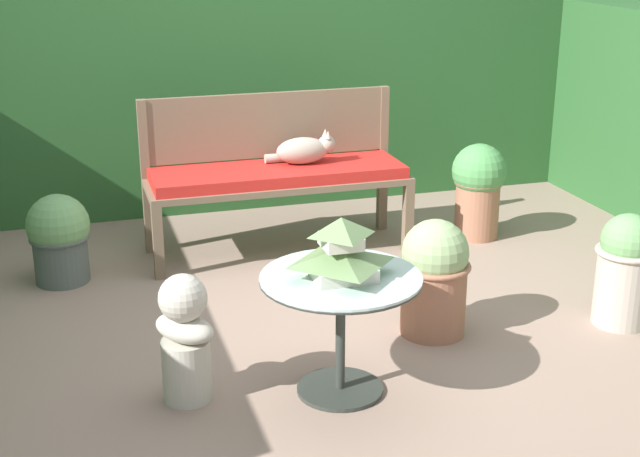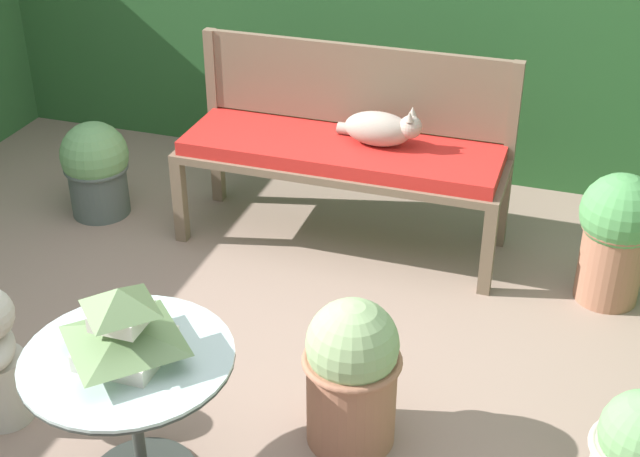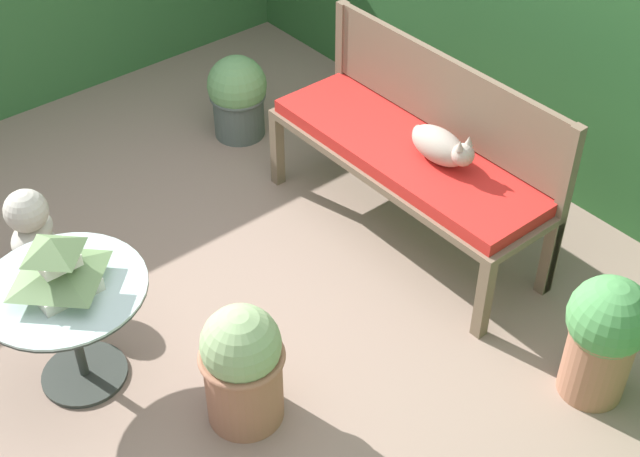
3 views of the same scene
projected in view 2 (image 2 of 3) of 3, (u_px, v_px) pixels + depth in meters
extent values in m
plane|color=gray|center=(270.00, 368.00, 3.80)|extent=(30.00, 30.00, 0.00)
cube|color=brown|center=(180.00, 201.00, 4.62)|extent=(0.06, 0.06, 0.46)
cube|color=brown|center=(488.00, 252.00, 4.19)|extent=(0.06, 0.06, 0.46)
cube|color=brown|center=(217.00, 163.00, 5.01)|extent=(0.06, 0.06, 0.46)
cube|color=brown|center=(502.00, 205.00, 4.58)|extent=(0.06, 0.06, 0.46)
cube|color=brown|center=(341.00, 160.00, 4.47)|extent=(1.66, 0.54, 0.04)
cube|color=red|center=(341.00, 150.00, 4.45)|extent=(1.59, 0.49, 0.07)
cube|color=brown|center=(215.00, 118.00, 4.88)|extent=(0.06, 0.06, 1.00)
cube|color=brown|center=(509.00, 157.00, 4.45)|extent=(0.06, 0.06, 1.00)
cube|color=brown|center=(356.00, 85.00, 4.52)|extent=(1.59, 0.04, 0.42)
ellipsoid|color=#A89989|center=(378.00, 129.00, 4.37)|extent=(0.34, 0.17, 0.17)
sphere|color=#A89989|center=(410.00, 127.00, 4.31)|extent=(0.11, 0.11, 0.11)
cone|color=#A89989|center=(413.00, 111.00, 4.30)|extent=(0.04, 0.04, 0.05)
cone|color=#A89989|center=(410.00, 116.00, 4.25)|extent=(0.04, 0.04, 0.05)
cylinder|color=#A89989|center=(356.00, 130.00, 4.50)|extent=(0.19, 0.06, 0.06)
cylinder|color=#2D332D|center=(136.00, 422.00, 3.11)|extent=(0.04, 0.04, 0.56)
cylinder|color=silver|center=(127.00, 357.00, 2.96)|extent=(0.72, 0.72, 0.01)
torus|color=#2D332D|center=(128.00, 360.00, 2.97)|extent=(0.72, 0.72, 0.02)
cube|color=silver|center=(126.00, 348.00, 2.95)|extent=(0.27, 0.27, 0.06)
pyramid|color=#668451|center=(124.00, 332.00, 2.91)|extent=(0.36, 0.36, 0.07)
cube|color=silver|center=(122.00, 316.00, 2.88)|extent=(0.16, 0.16, 0.06)
pyramid|color=#668451|center=(119.00, 299.00, 2.85)|extent=(0.22, 0.22, 0.08)
cylinder|color=#B7B2A3|center=(2.00, 387.00, 3.47)|extent=(0.22, 0.22, 0.29)
cylinder|color=#4C5651|center=(99.00, 189.00, 4.91)|extent=(0.32, 0.32, 0.29)
torus|color=#4C5651|center=(96.00, 168.00, 4.85)|extent=(0.35, 0.35, 0.03)
sphere|color=#66995B|center=(94.00, 155.00, 4.81)|extent=(0.37, 0.37, 0.37)
cylinder|color=#9E664C|center=(351.00, 398.00, 3.34)|extent=(0.34, 0.34, 0.38)
torus|color=#9E664C|center=(352.00, 360.00, 3.25)|extent=(0.37, 0.37, 0.03)
sphere|color=#89A870|center=(352.00, 344.00, 3.22)|extent=(0.34, 0.34, 0.34)
cylinder|color=#9E664C|center=(611.00, 262.00, 4.16)|extent=(0.29, 0.29, 0.40)
torus|color=#9E664C|center=(618.00, 227.00, 4.07)|extent=(0.33, 0.33, 0.03)
sphere|color=#4C8E4C|center=(620.00, 213.00, 4.03)|extent=(0.36, 0.36, 0.36)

